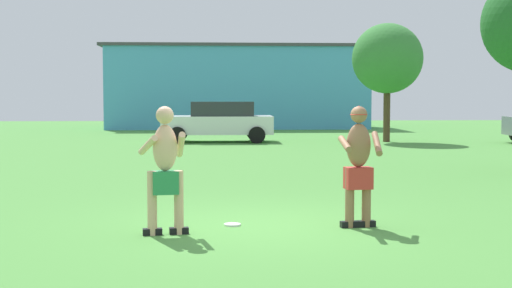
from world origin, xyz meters
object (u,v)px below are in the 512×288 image
(car_white_mid_lot, at_px, (219,121))
(player_with_cap, at_px, (359,160))
(tree_right_field, at_px, (387,59))
(player_in_green, at_px, (165,167))
(frisbee, at_px, (232,225))

(car_white_mid_lot, bearing_deg, player_with_cap, -84.39)
(player_with_cap, distance_m, tree_right_field, 18.92)
(player_with_cap, xyz_separation_m, tree_right_field, (4.78, 18.16, 2.28))
(player_with_cap, height_order, tree_right_field, tree_right_field)
(player_in_green, xyz_separation_m, car_white_mid_lot, (0.91, 18.83, -0.10))
(player_with_cap, xyz_separation_m, player_in_green, (-2.72, -0.38, -0.04))
(car_white_mid_lot, height_order, tree_right_field, tree_right_field)
(frisbee, distance_m, tree_right_field, 19.35)
(player_with_cap, relative_size, car_white_mid_lot, 0.41)
(player_with_cap, bearing_deg, tree_right_field, 75.26)
(player_in_green, bearing_deg, tree_right_field, 67.97)
(frisbee, bearing_deg, player_with_cap, -7.95)
(car_white_mid_lot, xyz_separation_m, tree_right_field, (6.59, -0.29, 2.42))
(player_in_green, distance_m, tree_right_field, 20.13)
(car_white_mid_lot, bearing_deg, tree_right_field, -2.56)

